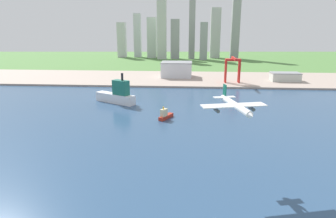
# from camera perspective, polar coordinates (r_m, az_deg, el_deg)

# --- Properties ---
(ground_plane) EXTENTS (2400.00, 2400.00, 0.00)m
(ground_plane) POSITION_cam_1_polar(r_m,az_deg,el_deg) (277.14, 1.91, -0.79)
(ground_plane) COLOR #51813F
(water_bay) EXTENTS (840.00, 360.00, 0.15)m
(water_bay) POSITION_cam_1_polar(r_m,az_deg,el_deg) (220.10, 1.24, -5.05)
(water_bay) COLOR #2D4C70
(water_bay) RESTS_ON ground
(industrial_pier) EXTENTS (840.00, 140.00, 2.50)m
(industrial_pier) POSITION_cam_1_polar(r_m,az_deg,el_deg) (462.50, 2.93, 5.82)
(industrial_pier) COLOR #AB998C
(industrial_pier) RESTS_ON ground
(airplane_landing) EXTENTS (33.16, 37.59, 10.67)m
(airplane_landing) POSITION_cam_1_polar(r_m,az_deg,el_deg) (149.07, 12.63, 0.67)
(airplane_landing) COLOR white
(ferry_boat) EXTENTS (46.43, 31.86, 32.16)m
(ferry_boat) POSITION_cam_1_polar(r_m,az_deg,el_deg) (316.59, -9.67, 2.70)
(ferry_boat) COLOR white
(ferry_boat) RESTS_ON water_bay
(tugboat_small) EXTENTS (11.98, 18.71, 11.65)m
(tugboat_small) POSITION_cam_1_polar(r_m,az_deg,el_deg) (258.22, -0.54, -1.18)
(tugboat_small) COLOR #B22D1E
(tugboat_small) RESTS_ON water_bay
(port_crane_red) EXTENTS (20.94, 38.47, 35.61)m
(port_crane_red) POSITION_cam_1_polar(r_m,az_deg,el_deg) (424.74, 12.26, 8.28)
(port_crane_red) COLOR red
(port_crane_red) RESTS_ON industrial_pier
(warehouse_main) EXTENTS (47.33, 38.08, 23.09)m
(warehouse_main) POSITION_cam_1_polar(r_m,az_deg,el_deg) (470.01, 1.65, 7.56)
(warehouse_main) COLOR silver
(warehouse_main) RESTS_ON industrial_pier
(warehouse_annex) EXTENTS (40.40, 23.25, 12.16)m
(warehouse_annex) POSITION_cam_1_polar(r_m,az_deg,el_deg) (464.38, 21.38, 5.76)
(warehouse_annex) COLOR silver
(warehouse_annex) RESTS_ON industrial_pier
(distant_skyline) EXTENTS (316.41, 78.18, 154.96)m
(distant_skyline) POSITION_cam_1_polar(r_m,az_deg,el_deg) (790.31, 2.13, 14.06)
(distant_skyline) COLOR silver
(distant_skyline) RESTS_ON ground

